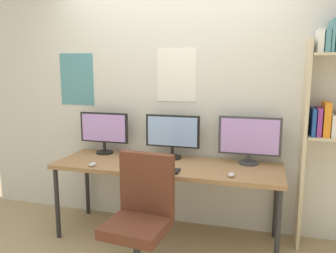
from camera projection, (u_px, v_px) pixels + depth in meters
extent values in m
cube|color=silver|center=(178.00, 101.00, 3.51)|extent=(4.52, 0.10, 2.60)
cube|color=white|center=(177.00, 75.00, 3.42)|extent=(0.40, 0.01, 0.53)
cube|color=teal|center=(77.00, 79.00, 3.73)|extent=(0.40, 0.01, 0.56)
cube|color=#936D47|center=(167.00, 166.00, 3.21)|extent=(2.12, 0.68, 0.04)
cylinder|color=#262628|center=(57.00, 203.00, 3.27)|extent=(0.04, 0.04, 0.70)
cylinder|color=#262628|center=(278.00, 230.00, 2.73)|extent=(0.04, 0.04, 0.70)
cylinder|color=#262628|center=(87.00, 184.00, 3.82)|extent=(0.04, 0.04, 0.70)
cylinder|color=#262628|center=(276.00, 203.00, 3.28)|extent=(0.04, 0.04, 0.70)
cube|color=beige|center=(303.00, 146.00, 3.07)|extent=(0.03, 0.28, 1.88)
cube|color=#1E4799|center=(313.00, 122.00, 3.00)|extent=(0.03, 0.22, 0.24)
cube|color=#8C338C|center=(318.00, 121.00, 3.00)|extent=(0.04, 0.22, 0.25)
cube|color=orange|center=(326.00, 119.00, 2.97)|extent=(0.06, 0.22, 0.30)
cube|color=white|center=(332.00, 125.00, 2.97)|extent=(0.04, 0.22, 0.19)
cube|color=white|center=(319.00, 41.00, 2.90)|extent=(0.05, 0.22, 0.19)
cube|color=teal|center=(326.00, 41.00, 2.87)|extent=(0.04, 0.22, 0.19)
cube|color=teal|center=(332.00, 36.00, 2.85)|extent=(0.02, 0.22, 0.27)
cube|color=teal|center=(336.00, 36.00, 2.85)|extent=(0.03, 0.22, 0.27)
cube|color=#592D1E|center=(137.00, 227.00, 2.53)|extent=(0.48, 0.48, 0.08)
cube|color=#592D1E|center=(147.00, 183.00, 2.66)|extent=(0.44, 0.11, 0.48)
cylinder|color=black|center=(105.00, 152.00, 3.61)|extent=(0.18, 0.18, 0.02)
cylinder|color=black|center=(105.00, 147.00, 3.59)|extent=(0.03, 0.03, 0.10)
cube|color=black|center=(104.00, 128.00, 3.56)|extent=(0.53, 0.03, 0.31)
cube|color=#B28CE5|center=(103.00, 128.00, 3.55)|extent=(0.49, 0.01, 0.28)
cylinder|color=black|center=(172.00, 157.00, 3.41)|extent=(0.18, 0.18, 0.02)
cylinder|color=black|center=(172.00, 152.00, 3.40)|extent=(0.03, 0.03, 0.10)
cube|color=black|center=(173.00, 131.00, 3.36)|extent=(0.54, 0.03, 0.32)
cube|color=#8CB2F2|center=(172.00, 131.00, 3.35)|extent=(0.50, 0.01, 0.29)
cylinder|color=#38383D|center=(248.00, 163.00, 3.21)|extent=(0.18, 0.18, 0.02)
cylinder|color=#38383D|center=(249.00, 158.00, 3.20)|extent=(0.03, 0.03, 0.07)
cube|color=#38383D|center=(250.00, 136.00, 3.17)|extent=(0.57, 0.03, 0.36)
cube|color=#B28CE5|center=(249.00, 136.00, 3.15)|extent=(0.53, 0.01, 0.32)
cube|color=black|center=(159.00, 170.00, 2.99)|extent=(0.35, 0.13, 0.02)
ellipsoid|color=silver|center=(231.00, 175.00, 2.84)|extent=(0.06, 0.10, 0.03)
ellipsoid|color=silver|center=(93.00, 164.00, 3.14)|extent=(0.06, 0.10, 0.03)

